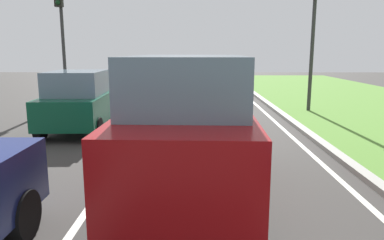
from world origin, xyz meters
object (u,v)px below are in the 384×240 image
at_px(car_suv_ahead, 188,126).
at_px(car_hatchback_far, 80,101).
at_px(traffic_light_near_right, 315,15).
at_px(traffic_light_overhead_left, 61,22).

relative_size(car_suv_ahead, car_hatchback_far, 1.21).
distance_m(car_suv_ahead, traffic_light_near_right, 9.72).
height_order(car_suv_ahead, car_hatchback_far, car_suv_ahead).
relative_size(car_suv_ahead, traffic_light_near_right, 0.85).
xyz_separation_m(car_hatchback_far, traffic_light_near_right, (7.86, 3.31, 2.76)).
height_order(traffic_light_near_right, traffic_light_overhead_left, traffic_light_near_right).
relative_size(traffic_light_near_right, traffic_light_overhead_left, 1.03).
xyz_separation_m(traffic_light_near_right, traffic_light_overhead_left, (-10.20, 2.00, -0.07)).
bearing_deg(traffic_light_near_right, car_hatchback_far, -157.16).
height_order(car_hatchback_far, traffic_light_overhead_left, traffic_light_overhead_left).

